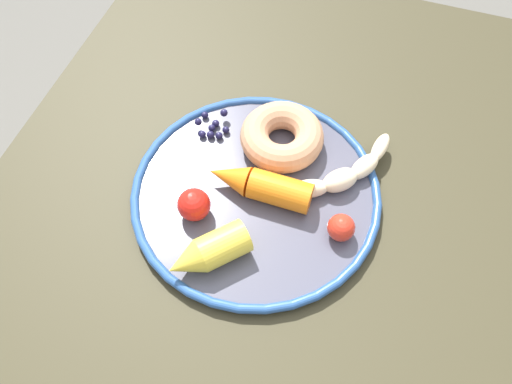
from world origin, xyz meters
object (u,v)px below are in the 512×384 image
Objects in this scene: banana at (336,176)px; tomato_near at (341,228)px; plate at (256,193)px; dining_table at (277,240)px; carrot_orange at (259,183)px; tomato_mid at (194,205)px; donut at (282,136)px; carrot_yellow at (208,253)px; blueberry_pile at (212,126)px.

tomato_near is (-0.08, -0.02, 0.01)m from banana.
plate is at bearing 118.05° from banana.
carrot_orange is at bearing 83.74° from dining_table.
carrot_orange is 0.09m from tomato_mid.
plate is at bearing 133.86° from carrot_orange.
carrot_yellow is at bearing 170.49° from donut.
plate is at bearing -49.51° from tomato_mid.
carrot_orange is 0.12m from tomato_near.
tomato_near is at bearing -81.01° from tomato_mid.
tomato_mid reaches higher than donut.
plate is 0.12m from blueberry_pile.
tomato_near is (0.09, -0.14, -0.00)m from carrot_yellow.
carrot_orange is 0.12m from blueberry_pile.
dining_table is at bearing -164.43° from donut.
donut is at bearing 68.42° from banana.
dining_table is 0.17m from donut.
plate is 0.02m from carrot_orange.
tomato_near is (-0.03, -0.12, 0.02)m from plate.
banana is at bearing -61.95° from plate.
donut is at bearing -27.80° from tomato_mid.
plate is at bearing -131.04° from blueberry_pile.
blueberry_pile is (0.08, 0.10, -0.01)m from carrot_orange.
tomato_mid is at bearing -168.35° from blueberry_pile.
blueberry_pile is at bearing 57.22° from dining_table.
dining_table is 0.19m from carrot_yellow.
banana is at bearing 17.73° from tomato_near.
banana is 0.09m from donut.
plate is (0.00, 0.03, 0.12)m from dining_table.
plate is 0.09m from tomato_mid.
banana reaches higher than blueberry_pile.
carrot_orange is at bearing 76.16° from tomato_near.
dining_table is 0.12m from plate.
carrot_yellow reaches higher than donut.
tomato_near is at bearing -106.36° from dining_table.
tomato_mid is at bearing 123.51° from banana.
carrot_yellow reaches higher than blueberry_pile.
carrot_orange is 3.85× the size of tomato_near.
dining_table is 0.20m from blueberry_pile.
plate is 0.09m from donut.
blueberry_pile is 0.24m from tomato_near.
tomato_near is at bearing -103.84° from carrot_orange.
blueberry_pile is at bearing 81.04° from banana.
tomato_mid is at bearing 152.20° from donut.
tomato_near reaches higher than blueberry_pile.
banana is (0.05, -0.06, 0.13)m from dining_table.
tomato_near is at bearing -59.24° from carrot_yellow.
carrot_orange reaches higher than tomato_near.
plate is at bearing 77.83° from tomato_near.
banana is 0.10m from carrot_orange.
dining_table is 7.04× the size of carrot_orange.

